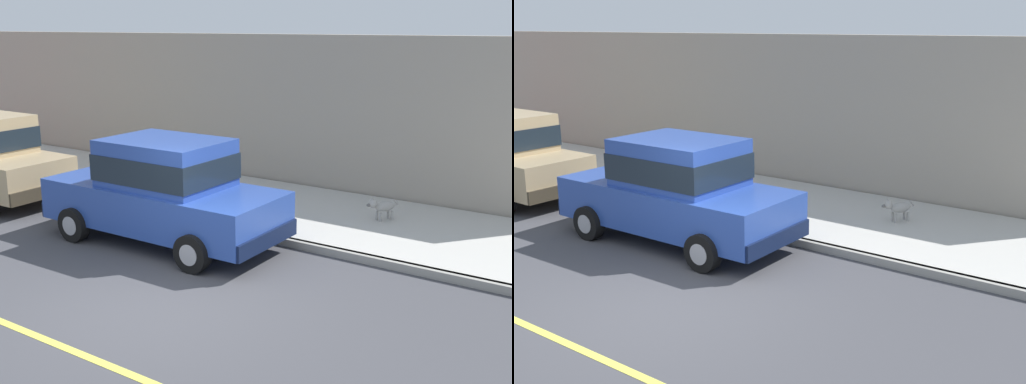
{
  "view_description": "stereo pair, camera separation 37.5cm",
  "coord_description": "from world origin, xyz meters",
  "views": [
    {
      "loc": [
        -6.23,
        -5.91,
        3.88
      ],
      "look_at": [
        3.37,
        0.59,
        0.85
      ],
      "focal_mm": 45.01,
      "sensor_mm": 36.0,
      "label": 1
    },
    {
      "loc": [
        -6.02,
        -6.21,
        3.88
      ],
      "look_at": [
        3.37,
        0.59,
        0.85
      ],
      "focal_mm": 45.01,
      "sensor_mm": 36.0,
      "label": 2
    }
  ],
  "objects": [
    {
      "name": "sidewalk",
      "position": [
        5.0,
        0.0,
        0.07
      ],
      "size": [
        3.6,
        64.0,
        0.14
      ],
      "primitive_type": "cube",
      "color": "#B7B5AD",
      "rests_on": "ground"
    },
    {
      "name": "car_blue_sedan",
      "position": [
        2.12,
        1.76,
        0.98
      ],
      "size": [
        2.07,
        4.62,
        1.92
      ],
      "color": "#28479E",
      "rests_on": "ground"
    },
    {
      "name": "lane_centre_line",
      "position": [
        -1.6,
        0.0,
        0.0
      ],
      "size": [
        0.12,
        57.6,
        0.01
      ],
      "primitive_type": "cube",
      "color": "#E0D64C",
      "rests_on": "ground"
    },
    {
      "name": "curb",
      "position": [
        3.2,
        0.0,
        0.07
      ],
      "size": [
        0.16,
        64.0,
        0.14
      ],
      "primitive_type": "cube",
      "color": "gray",
      "rests_on": "ground"
    },
    {
      "name": "dog_grey",
      "position": [
        5.18,
        -1.18,
        0.43
      ],
      "size": [
        0.67,
        0.45,
        0.49
      ],
      "color": "#999691",
      "rests_on": "sidewalk"
    },
    {
      "name": "building_facade",
      "position": [
        7.1,
        5.54,
        1.83
      ],
      "size": [
        0.5,
        20.0,
        3.67
      ],
      "primitive_type": "cube",
      "color": "#9E9384",
      "rests_on": "ground"
    },
    {
      "name": "fire_hydrant",
      "position": [
        3.65,
        1.73,
        0.48
      ],
      "size": [
        0.34,
        0.24,
        0.72
      ],
      "color": "gold",
      "rests_on": "sidewalk"
    },
    {
      "name": "ground_plane",
      "position": [
        0.0,
        0.0,
        0.0
      ],
      "size": [
        80.0,
        80.0,
        0.0
      ],
      "primitive_type": "plane",
      "color": "#424247"
    }
  ]
}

